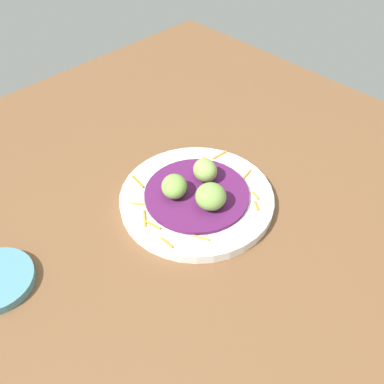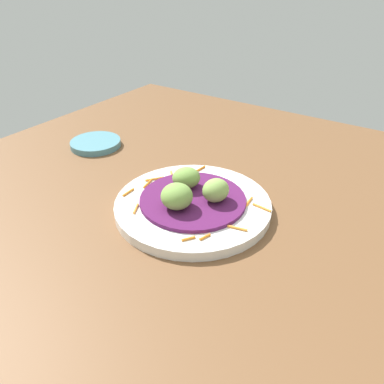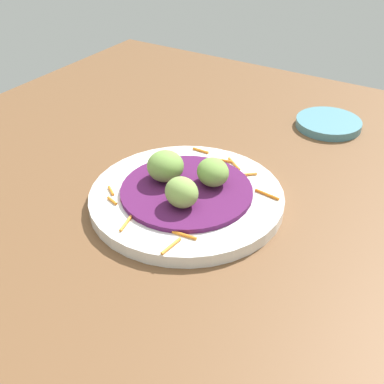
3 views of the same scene
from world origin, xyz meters
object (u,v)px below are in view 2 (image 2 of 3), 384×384
object	(u,v)px
guac_scoop_left	(186,178)
side_plate_small	(96,143)
guac_scoop_center	(177,196)
guac_scoop_right	(215,191)
main_plate	(193,205)

from	to	relation	value
guac_scoop_left	side_plate_small	world-z (taller)	guac_scoop_left
guac_scoop_center	guac_scoop_right	size ratio (longest dim) A/B	1.12
guac_scoop_center	side_plate_small	distance (cm)	35.61
main_plate	guac_scoop_right	bearing A→B (deg)	-158.41
main_plate	guac_scoop_center	xyz separation A→B (cm)	(0.57, 3.84, 3.71)
guac_scoop_right	main_plate	bearing A→B (deg)	21.59
main_plate	guac_scoop_right	size ratio (longest dim) A/B	5.75
guac_scoop_center	side_plate_small	xyz separation A→B (cm)	(32.98, -12.86, -3.87)
main_plate	guac_scoop_left	distance (cm)	5.19
guac_scoop_left	guac_scoop_center	distance (cm)	6.73
side_plate_small	guac_scoop_right	bearing A→B (deg)	168.44
side_plate_small	guac_scoop_center	bearing A→B (deg)	158.69
guac_scoop_left	guac_scoop_right	size ratio (longest dim) A/B	1.06
guac_scoop_right	side_plate_small	size ratio (longest dim) A/B	0.41
guac_scoop_left	guac_scoop_right	world-z (taller)	guac_scoop_right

